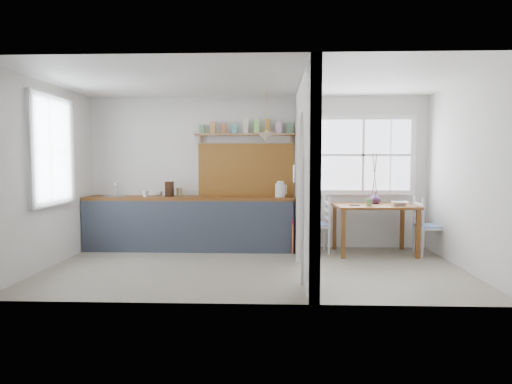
{
  "coord_description": "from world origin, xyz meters",
  "views": [
    {
      "loc": [
        0.27,
        -6.3,
        1.51
      ],
      "look_at": [
        0.02,
        0.21,
        1.06
      ],
      "focal_mm": 32.0,
      "sensor_mm": 36.0,
      "label": 1
    }
  ],
  "objects_px": {
    "dining_table": "(374,229)",
    "chair_left": "(315,224)",
    "vase": "(375,198)",
    "kettle": "(280,189)",
    "chair_right": "(430,226)"
  },
  "relations": [
    {
      "from": "chair_left",
      "to": "kettle",
      "type": "relative_size",
      "value": 3.48
    },
    {
      "from": "dining_table",
      "to": "chair_left",
      "type": "relative_size",
      "value": 1.37
    },
    {
      "from": "dining_table",
      "to": "chair_right",
      "type": "height_order",
      "value": "chair_right"
    },
    {
      "from": "chair_left",
      "to": "chair_right",
      "type": "relative_size",
      "value": 1.0
    },
    {
      "from": "chair_right",
      "to": "vase",
      "type": "bearing_deg",
      "value": 70.82
    },
    {
      "from": "chair_right",
      "to": "vase",
      "type": "xyz_separation_m",
      "value": [
        -0.82,
        0.26,
        0.42
      ]
    },
    {
      "from": "dining_table",
      "to": "vase",
      "type": "height_order",
      "value": "vase"
    },
    {
      "from": "chair_left",
      "to": "kettle",
      "type": "bearing_deg",
      "value": -109.66
    },
    {
      "from": "chair_left",
      "to": "chair_right",
      "type": "distance_m",
      "value": 1.82
    },
    {
      "from": "chair_left",
      "to": "vase",
      "type": "height_order",
      "value": "vase"
    },
    {
      "from": "chair_left",
      "to": "dining_table",
      "type": "bearing_deg",
      "value": 79.35
    },
    {
      "from": "dining_table",
      "to": "kettle",
      "type": "height_order",
      "value": "kettle"
    },
    {
      "from": "vase",
      "to": "chair_right",
      "type": "bearing_deg",
      "value": -17.49
    },
    {
      "from": "kettle",
      "to": "chair_right",
      "type": "bearing_deg",
      "value": -12.79
    },
    {
      "from": "chair_right",
      "to": "kettle",
      "type": "height_order",
      "value": "kettle"
    }
  ]
}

